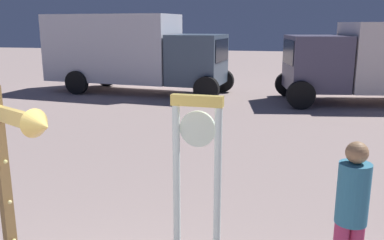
{
  "coord_description": "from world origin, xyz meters",
  "views": [
    {
      "loc": [
        1.73,
        -1.77,
        2.65
      ],
      "look_at": [
        0.4,
        4.24,
        1.2
      ],
      "focal_mm": 38.21,
      "sensor_mm": 36.0,
      "label": 1
    }
  ],
  "objects_px": {
    "person_near_clock": "(351,211)",
    "standing_clock": "(197,179)",
    "box_truck_far": "(129,51)",
    "arrow_sign": "(17,161)"
  },
  "relations": [
    {
      "from": "person_near_clock",
      "to": "standing_clock",
      "type": "bearing_deg",
      "value": -165.88
    },
    {
      "from": "person_near_clock",
      "to": "box_truck_far",
      "type": "xyz_separation_m",
      "value": [
        -6.6,
        11.36,
        0.74
      ]
    },
    {
      "from": "box_truck_far",
      "to": "person_near_clock",
      "type": "bearing_deg",
      "value": -59.85
    },
    {
      "from": "standing_clock",
      "to": "person_near_clock",
      "type": "bearing_deg",
      "value": 14.12
    },
    {
      "from": "box_truck_far",
      "to": "arrow_sign",
      "type": "bearing_deg",
      "value": -73.7
    },
    {
      "from": "arrow_sign",
      "to": "person_near_clock",
      "type": "bearing_deg",
      "value": 13.8
    },
    {
      "from": "person_near_clock",
      "to": "box_truck_far",
      "type": "height_order",
      "value": "box_truck_far"
    },
    {
      "from": "arrow_sign",
      "to": "person_near_clock",
      "type": "distance_m",
      "value": 3.19
    },
    {
      "from": "person_near_clock",
      "to": "arrow_sign",
      "type": "bearing_deg",
      "value": -166.2
    },
    {
      "from": "person_near_clock",
      "to": "box_truck_far",
      "type": "bearing_deg",
      "value": 120.15
    }
  ]
}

